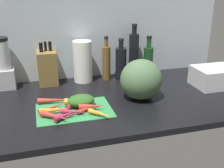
{
  "coord_description": "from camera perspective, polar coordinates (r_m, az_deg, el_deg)",
  "views": [
    {
      "loc": [
        -35.2,
        -132.71,
        60.4
      ],
      "look_at": [
        -0.64,
        -9.46,
        11.4
      ],
      "focal_mm": 44.35,
      "sensor_mm": 36.0,
      "label": 1
    }
  ],
  "objects": [
    {
      "name": "carrot_10",
      "position": [
        1.34,
        -4.13,
        -4.63
      ],
      "size": [
        13.16,
        5.33,
        3.41
      ],
      "primitive_type": "cone",
      "rotation": [
        0.0,
        1.57,
        -0.15
      ],
      "color": "red",
      "rests_on": "cutting_board"
    },
    {
      "name": "carrot_11",
      "position": [
        1.31,
        -7.78,
        -5.7
      ],
      "size": [
        12.88,
        7.28,
        2.5
      ],
      "primitive_type": "cone",
      "rotation": [
        0.0,
        1.57,
        -0.4
      ],
      "color": "#B2264C",
      "rests_on": "cutting_board"
    },
    {
      "name": "paper_towel_roll",
      "position": [
        1.71,
        -6.06,
        4.65
      ],
      "size": [
        11.43,
        11.43,
        25.4
      ],
      "primitive_type": "cylinder",
      "color": "white",
      "rests_on": "ground_plane"
    },
    {
      "name": "carrot_8",
      "position": [
        1.39,
        -6.93,
        -3.95
      ],
      "size": [
        13.95,
        11.06,
        3.21
      ],
      "primitive_type": "cone",
      "rotation": [
        0.0,
        1.57,
        -0.61
      ],
      "color": "orange",
      "rests_on": "cutting_board"
    },
    {
      "name": "wall_back",
      "position": [
        1.77,
        -4.06,
        11.03
      ],
      "size": [
        170.0,
        3.0,
        60.0
      ],
      "primitive_type": "cube",
      "color": "#ADB7C1",
      "rests_on": "ground_plane"
    },
    {
      "name": "carrot_1",
      "position": [
        1.28,
        -2.3,
        -6.2
      ],
      "size": [
        10.79,
        11.71,
        2.48
      ],
      "primitive_type": "cone",
      "rotation": [
        0.0,
        1.57,
        -0.84
      ],
      "color": "orange",
      "rests_on": "cutting_board"
    },
    {
      "name": "carrot_6",
      "position": [
        1.29,
        -9.48,
        -6.35
      ],
      "size": [
        11.53,
        2.99,
        2.22
      ],
      "primitive_type": "cone",
      "rotation": [
        0.0,
        1.57,
        -0.07
      ],
      "color": "#B2264C",
      "rests_on": "cutting_board"
    },
    {
      "name": "carrot_9",
      "position": [
        1.28,
        -11.56,
        -6.54
      ],
      "size": [
        13.73,
        12.38,
        3.05
      ],
      "primitive_type": "cone",
      "rotation": [
        0.0,
        1.57,
        -0.71
      ],
      "color": "red",
      "rests_on": "cutting_board"
    },
    {
      "name": "knife_block",
      "position": [
        1.71,
        -13.19,
        3.35
      ],
      "size": [
        11.3,
        13.13,
        25.77
      ],
      "color": "olive",
      "rests_on": "ground_plane"
    },
    {
      "name": "carrot_3",
      "position": [
        1.44,
        -11.77,
        -3.28
      ],
      "size": [
        16.96,
        5.32,
        2.82
      ],
      "primitive_type": "cone",
      "rotation": [
        0.0,
        1.57,
        -0.15
      ],
      "color": "red",
      "rests_on": "cutting_board"
    },
    {
      "name": "ground_plane",
      "position": [
        1.51,
        -0.74,
        -3.32
      ],
      "size": [
        170.0,
        80.0,
        3.0
      ],
      "primitive_type": "cube",
      "color": "black"
    },
    {
      "name": "bottle_1",
      "position": [
        1.75,
        1.84,
        4.44
      ],
      "size": [
        6.9,
        6.9,
        26.09
      ],
      "color": "black",
      "rests_on": "ground_plane"
    },
    {
      "name": "carrot_0",
      "position": [
        1.39,
        -7.0,
        -4.01
      ],
      "size": [
        10.39,
        8.73,
        2.71
      ],
      "primitive_type": "cone",
      "rotation": [
        0.0,
        1.57,
        -0.64
      ],
      "color": "red",
      "rests_on": "cutting_board"
    },
    {
      "name": "carrot_7",
      "position": [
        1.34,
        -11.61,
        -5.25
      ],
      "size": [
        14.81,
        3.51,
        3.2
      ],
      "primitive_type": "cone",
      "rotation": [
        0.0,
        1.57,
        0.02
      ],
      "color": "orange",
      "rests_on": "cutting_board"
    },
    {
      "name": "bottle_0",
      "position": [
        1.73,
        -1.16,
        4.52
      ],
      "size": [
        5.15,
        5.15,
        27.65
      ],
      "color": "brown",
      "rests_on": "ground_plane"
    },
    {
      "name": "carrot_2",
      "position": [
        1.41,
        -6.95,
        -3.71
      ],
      "size": [
        14.51,
        12.23,
        2.34
      ],
      "primitive_type": "cone",
      "rotation": [
        0.0,
        1.57,
        0.67
      ],
      "color": "#B2264C",
      "rests_on": "cutting_board"
    },
    {
      "name": "carrot_greens_pile",
      "position": [
        1.38,
        -6.39,
        -3.39
      ],
      "size": [
        13.44,
        10.33,
        5.68
      ],
      "primitive_type": "ellipsoid",
      "color": "#2D6023",
      "rests_on": "cutting_board"
    },
    {
      "name": "dish_rack",
      "position": [
        1.75,
        20.39,
        1.41
      ],
      "size": [
        24.38,
        19.25,
        11.38
      ],
      "primitive_type": "cube",
      "color": "silver",
      "rests_on": "ground_plane"
    },
    {
      "name": "carrot_12",
      "position": [
        1.37,
        -12.12,
        -4.71
      ],
      "size": [
        14.37,
        9.53,
        2.37
      ],
      "primitive_type": "cone",
      "rotation": [
        0.0,
        1.57,
        0.51
      ],
      "color": "red",
      "rests_on": "cutting_board"
    },
    {
      "name": "blender_appliance",
      "position": [
        1.71,
        -21.47,
        3.32
      ],
      "size": [
        11.59,
        11.59,
        29.75
      ],
      "color": "#B2B2B7",
      "rests_on": "ground_plane"
    },
    {
      "name": "bottle_2",
      "position": [
        1.8,
        4.49,
        6.21
      ],
      "size": [
        6.37,
        6.37,
        33.93
      ],
      "color": "black",
      "rests_on": "ground_plane"
    },
    {
      "name": "cutting_board",
      "position": [
        1.36,
        -7.78,
        -5.34
      ],
      "size": [
        36.18,
        24.36,
        0.8
      ],
      "primitive_type": "cube",
      "color": "#338C4C",
      "rests_on": "ground_plane"
    },
    {
      "name": "carrot_4",
      "position": [
        1.28,
        -9.56,
        -6.35
      ],
      "size": [
        11.65,
        8.42,
        2.83
      ],
      "primitive_type": "cone",
      "rotation": [
        0.0,
        1.57,
        0.53
      ],
      "color": "#B2264C",
      "rests_on": "cutting_board"
    },
    {
      "name": "carrot_5",
      "position": [
        1.35,
        -4.64,
        -4.93
      ],
      "size": [
        13.65,
        8.13,
        2.07
      ],
      "primitive_type": "cone",
      "rotation": [
        0.0,
        1.57,
        0.46
      ],
      "color": "red",
      "rests_on": "cutting_board"
    },
    {
      "name": "winter_squash",
      "position": [
        1.46,
        6.02,
        0.93
      ],
      "size": [
        22.24,
        20.63,
        21.51
      ],
      "primitive_type": "ellipsoid",
      "color": "#4C6B47",
      "rests_on": "ground_plane"
    },
    {
      "name": "bottle_3",
      "position": [
        1.84,
        7.46,
        4.99
      ],
      "size": [
        6.21,
        6.21,
        26.16
      ],
      "color": "#19421E",
      "rests_on": "ground_plane"
    }
  ]
}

